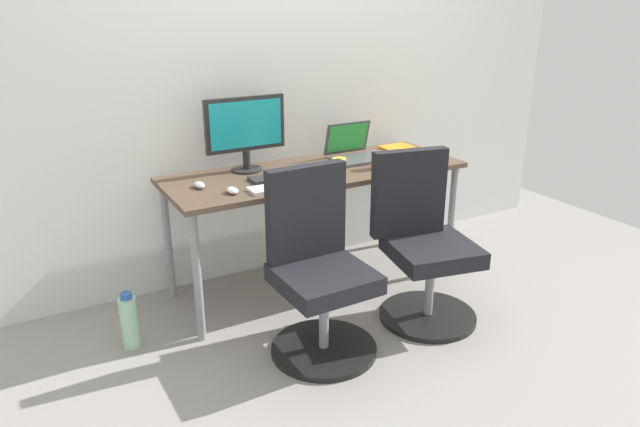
{
  "coord_description": "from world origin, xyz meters",
  "views": [
    {
      "loc": [
        -1.61,
        -2.92,
        1.71
      ],
      "look_at": [
        0.0,
        -0.05,
        0.48
      ],
      "focal_mm": 32.93,
      "sensor_mm": 36.0,
      "label": 1
    }
  ],
  "objects_px": {
    "office_chair_right": "(423,246)",
    "water_bottle_on_floor": "(129,322)",
    "office_chair_left": "(318,272)",
    "desktop_monitor": "(245,129)",
    "open_laptop": "(354,150)",
    "coffee_mug": "(339,166)"
  },
  "relations": [
    {
      "from": "desktop_monitor",
      "to": "open_laptop",
      "type": "height_order",
      "value": "desktop_monitor"
    },
    {
      "from": "office_chair_left",
      "to": "office_chair_right",
      "type": "distance_m",
      "value": 0.66
    },
    {
      "from": "office_chair_right",
      "to": "water_bottle_on_floor",
      "type": "height_order",
      "value": "office_chair_right"
    },
    {
      "from": "desktop_monitor",
      "to": "open_laptop",
      "type": "bearing_deg",
      "value": -6.93
    },
    {
      "from": "desktop_monitor",
      "to": "coffee_mug",
      "type": "height_order",
      "value": "desktop_monitor"
    },
    {
      "from": "office_chair_left",
      "to": "open_laptop",
      "type": "height_order",
      "value": "open_laptop"
    },
    {
      "from": "office_chair_left",
      "to": "open_laptop",
      "type": "distance_m",
      "value": 1.05
    },
    {
      "from": "office_chair_right",
      "to": "water_bottle_on_floor",
      "type": "relative_size",
      "value": 3.03
    },
    {
      "from": "water_bottle_on_floor",
      "to": "office_chair_right",
      "type": "bearing_deg",
      "value": -17.18
    },
    {
      "from": "office_chair_left",
      "to": "coffee_mug",
      "type": "distance_m",
      "value": 0.73
    },
    {
      "from": "office_chair_left",
      "to": "coffee_mug",
      "type": "bearing_deg",
      "value": 49.68
    },
    {
      "from": "water_bottle_on_floor",
      "to": "office_chair_left",
      "type": "bearing_deg",
      "value": -28.76
    },
    {
      "from": "office_chair_left",
      "to": "water_bottle_on_floor",
      "type": "bearing_deg",
      "value": 151.24
    },
    {
      "from": "open_laptop",
      "to": "coffee_mug",
      "type": "bearing_deg",
      "value": -136.48
    },
    {
      "from": "office_chair_right",
      "to": "open_laptop",
      "type": "distance_m",
      "value": 0.82
    },
    {
      "from": "office_chair_left",
      "to": "desktop_monitor",
      "type": "bearing_deg",
      "value": 91.8
    },
    {
      "from": "office_chair_left",
      "to": "open_laptop",
      "type": "bearing_deg",
      "value": 47.51
    },
    {
      "from": "desktop_monitor",
      "to": "coffee_mug",
      "type": "distance_m",
      "value": 0.58
    },
    {
      "from": "office_chair_left",
      "to": "desktop_monitor",
      "type": "height_order",
      "value": "desktop_monitor"
    },
    {
      "from": "office_chair_right",
      "to": "water_bottle_on_floor",
      "type": "bearing_deg",
      "value": 162.82
    },
    {
      "from": "water_bottle_on_floor",
      "to": "coffee_mug",
      "type": "height_order",
      "value": "coffee_mug"
    },
    {
      "from": "open_laptop",
      "to": "office_chair_right",
      "type": "bearing_deg",
      "value": -90.14
    }
  ]
}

